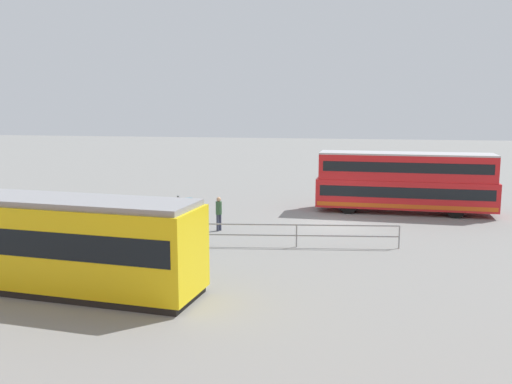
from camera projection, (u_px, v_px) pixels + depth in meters
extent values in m
plane|color=gray|center=(336.00, 223.00, 30.81)|extent=(160.00, 160.00, 0.00)
cube|color=red|center=(404.00, 193.00, 33.69)|extent=(10.62, 2.72, 1.70)
cube|color=red|center=(405.00, 167.00, 33.45)|extent=(10.30, 2.62, 1.52)
cube|color=black|center=(404.00, 190.00, 33.66)|extent=(10.09, 2.74, 0.64)
cube|color=black|center=(405.00, 166.00, 33.43)|extent=(9.77, 2.63, 0.60)
cube|color=#D85919|center=(404.00, 203.00, 33.79)|extent=(10.41, 2.76, 0.24)
cube|color=#B2B2B7|center=(406.00, 154.00, 33.32)|extent=(10.30, 2.62, 0.10)
cylinder|color=black|center=(350.00, 203.00, 34.51)|extent=(1.07, 2.39, 1.00)
cylinder|color=black|center=(454.00, 206.00, 33.18)|extent=(1.07, 2.39, 1.00)
cube|color=yellow|center=(36.00, 242.00, 19.74)|extent=(12.36, 3.78, 2.88)
cube|color=black|center=(36.00, 234.00, 19.70)|extent=(11.88, 3.76, 0.90)
cube|color=gray|center=(34.00, 199.00, 19.50)|extent=(12.10, 3.54, 0.20)
cube|color=black|center=(39.00, 284.00, 19.98)|extent=(12.10, 3.62, 0.25)
cylinder|color=#33384C|center=(220.00, 222.00, 29.01)|extent=(0.14, 0.14, 0.88)
cylinder|color=#33384C|center=(218.00, 223.00, 28.82)|extent=(0.14, 0.14, 0.88)
cylinder|color=#335938|center=(219.00, 208.00, 28.80)|extent=(0.41, 0.41, 0.68)
sphere|color=tan|center=(219.00, 199.00, 28.73)|extent=(0.24, 0.24, 0.24)
cube|color=gray|center=(297.00, 225.00, 25.49)|extent=(9.30, 1.36, 0.06)
cube|color=gray|center=(297.00, 235.00, 25.57)|extent=(9.30, 1.36, 0.06)
cylinder|color=gray|center=(399.00, 237.00, 25.34)|extent=(0.07, 0.07, 1.05)
cylinder|color=gray|center=(297.00, 236.00, 25.57)|extent=(0.07, 0.07, 1.05)
cylinder|color=gray|center=(196.00, 235.00, 25.81)|extent=(0.07, 0.07, 1.05)
cylinder|color=slate|center=(179.00, 221.00, 25.59)|extent=(0.10, 0.10, 2.40)
cube|color=#1999D8|center=(178.00, 204.00, 25.42)|extent=(1.27, 0.37, 0.53)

